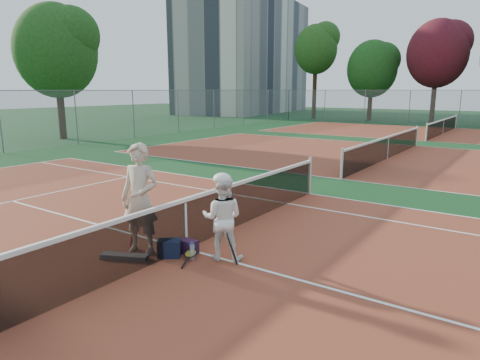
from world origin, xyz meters
name	(u,v)px	position (x,y,z in m)	size (l,w,h in m)	color
ground	(186,249)	(0.00, 0.00, 0.00)	(130.00, 130.00, 0.00)	#0F3A19
court_main	(186,249)	(0.00, 0.00, 0.00)	(23.77, 10.97, 0.01)	brown
court_far_a	(387,159)	(0.00, 13.50, 0.00)	(23.77, 10.97, 0.01)	brown
court_far_b	(442,134)	(0.00, 27.00, 0.00)	(23.77, 10.97, 0.01)	brown
net_main	(185,224)	(0.00, 0.00, 0.51)	(0.10, 10.98, 1.02)	black
net_far_a	(388,147)	(0.00, 13.50, 0.51)	(0.10, 10.98, 1.02)	black
net_far_b	(443,126)	(0.00, 27.00, 0.51)	(0.10, 10.98, 1.02)	black
fence_back	(460,109)	(0.00, 34.00, 1.50)	(32.00, 0.06, 3.00)	slate
fence_left	(41,120)	(-16.00, 6.75, 1.50)	(54.50, 0.06, 3.00)	slate
apartment_block	(246,56)	(-28.00, 44.00, 7.50)	(10.00, 22.00, 15.00)	beige
player_a	(140,199)	(-0.59, -0.57, 1.04)	(0.76, 0.50, 2.09)	beige
player_b	(222,218)	(0.87, 0.03, 0.77)	(0.75, 0.58, 1.54)	white
racket_red	(134,234)	(-0.85, -0.53, 0.30)	(0.15, 0.27, 0.59)	maroon
racket_black_held	(229,249)	(1.14, -0.14, 0.29)	(0.20, 0.27, 0.58)	black
racket_spare	(191,255)	(0.41, -0.32, 0.08)	(0.59, 0.27, 0.15)	black
sports_bag_navy	(169,248)	(0.00, -0.46, 0.16)	(0.41, 0.28, 0.32)	black
sports_bag_purple	(189,247)	(0.20, -0.14, 0.13)	(0.32, 0.22, 0.26)	black
net_cover_canvas	(124,257)	(-0.59, -1.01, 0.05)	(0.88, 0.20, 0.09)	#605B57
water_bottle	(192,252)	(0.46, -0.34, 0.15)	(0.09, 0.09, 0.30)	#C9E5FF
tree_back_0	(316,50)	(-14.59, 37.10, 7.14)	(4.46, 4.46, 9.75)	#382314
tree_back_1	(372,69)	(-8.68, 37.53, 5.04)	(4.88, 4.88, 7.86)	#382314
tree_back_maroon	(437,54)	(-2.80, 37.70, 6.24)	(5.37, 5.37, 9.35)	#382314
tree_left_1	(56,51)	(-19.17, 10.01, 5.31)	(4.90, 4.90, 8.15)	#382314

